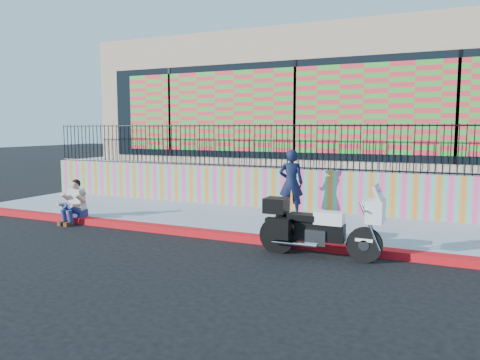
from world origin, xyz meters
The scene contains 10 objects.
ground centered at (0.00, 0.00, 0.00)m, with size 90.00×90.00×0.00m, color black.
red_curb centered at (0.00, 0.00, 0.07)m, with size 16.00×0.30×0.15m, color #BC0D0D.
sidewalk centered at (0.00, 1.65, 0.07)m, with size 16.00×3.00×0.15m, color #8891A3.
mural_wall centered at (0.00, 3.25, 0.70)m, with size 16.00×0.20×1.10m, color #F23F84.
metal_fence centered at (0.00, 3.25, 1.85)m, with size 15.80×0.04×1.20m, color black, non-canonical shape.
elevated_platform centered at (0.00, 8.35, 0.62)m, with size 16.00×10.00×1.25m, color #8891A3.
storefront_building centered at (0.00, 8.13, 3.25)m, with size 14.00×8.06×4.00m.
police_motorcycle centered at (1.98, -0.49, 0.58)m, with size 2.23×0.74×1.39m.
police_officer centered at (0.50, 2.38, 0.98)m, with size 0.61×0.40×1.66m, color black.
seated_man centered at (-4.28, -0.13, 0.45)m, with size 0.54×0.71×1.06m.
Camera 1 is at (4.21, -8.70, 2.36)m, focal length 35.00 mm.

